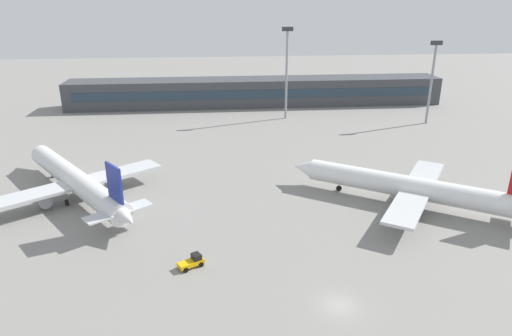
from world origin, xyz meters
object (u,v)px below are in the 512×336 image
baggage_tug_yellow (192,261)px  floodlight_tower_west (432,76)px  floodlight_tower_east (287,67)px  airplane_near (409,187)px  airplane_mid (75,180)px

baggage_tug_yellow → floodlight_tower_west: size_ratio=0.16×
baggage_tug_yellow → floodlight_tower_east: size_ratio=0.14×
airplane_near → floodlight_tower_west: (28.00, 53.50, 10.37)m
airplane_mid → floodlight_tower_east: bearing=48.6°
baggage_tug_yellow → floodlight_tower_east: (25.44, 79.74, 14.67)m
floodlight_tower_east → airplane_mid: bearing=-131.4°
airplane_near → floodlight_tower_east: 65.42m
airplane_near → floodlight_tower_west: 61.27m
baggage_tug_yellow → floodlight_tower_east: bearing=72.3°
airplane_mid → baggage_tug_yellow: bearing=-48.8°
airplane_mid → floodlight_tower_east: 73.25m
baggage_tug_yellow → floodlight_tower_west: bearing=46.8°
floodlight_tower_west → baggage_tug_yellow: bearing=-133.2°
baggage_tug_yellow → floodlight_tower_west: floodlight_tower_west is taller
airplane_near → airplane_mid: bearing=171.6°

